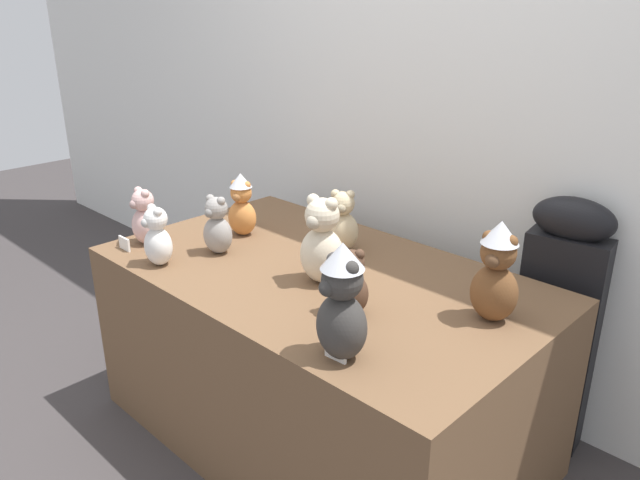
{
  "coord_description": "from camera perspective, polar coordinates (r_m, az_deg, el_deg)",
  "views": [
    {
      "loc": [
        1.38,
        -1.17,
        1.6
      ],
      "look_at": [
        0.0,
        0.25,
        0.82
      ],
      "focal_mm": 34.66,
      "sensor_mm": 36.0,
      "label": 1
    }
  ],
  "objects": [
    {
      "name": "name_card_front_left",
      "position": [
        1.67,
        1.45,
        -10.26
      ],
      "size": [
        0.07,
        0.01,
        0.05
      ],
      "primitive_type": "cube",
      "rotation": [
        0.0,
        0.0,
        0.05
      ],
      "color": "white",
      "rests_on": "display_table"
    },
    {
      "name": "teddy_bear_charcoal",
      "position": [
        1.61,
        2.02,
        -5.84
      ],
      "size": [
        0.17,
        0.15,
        0.33
      ],
      "rotation": [
        0.0,
        0.0,
        -0.16
      ],
      "color": "#383533",
      "rests_on": "display_table"
    },
    {
      "name": "teddy_bear_snow",
      "position": [
        2.27,
        -14.8,
        0.23
      ],
      "size": [
        0.13,
        0.11,
        0.22
      ],
      "rotation": [
        0.0,
        0.0,
        -0.14
      ],
      "color": "white",
      "rests_on": "display_table"
    },
    {
      "name": "name_card_front_middle",
      "position": [
        2.47,
        -17.61,
        -0.33
      ],
      "size": [
        0.07,
        0.01,
        0.05
      ],
      "primitive_type": "cube",
      "rotation": [
        0.0,
        0.0,
        -0.01
      ],
      "color": "white",
      "rests_on": "display_table"
    },
    {
      "name": "instrument_case",
      "position": [
        2.43,
        21.04,
        -7.27
      ],
      "size": [
        0.29,
        0.16,
        0.98
      ],
      "rotation": [
        0.0,
        0.0,
        0.14
      ],
      "color": "black",
      "rests_on": "ground_plane"
    },
    {
      "name": "display_table",
      "position": [
        2.35,
        0.0,
        -10.74
      ],
      "size": [
        1.59,
        0.93,
        0.7
      ],
      "primitive_type": "cube",
      "color": "brown",
      "rests_on": "ground_plane"
    },
    {
      "name": "teddy_bear_ash",
      "position": [
        2.33,
        -9.48,
        1.23
      ],
      "size": [
        0.13,
        0.12,
        0.23
      ],
      "rotation": [
        0.0,
        0.0,
        0.18
      ],
      "color": "gray",
      "rests_on": "display_table"
    },
    {
      "name": "teddy_bear_blush",
      "position": [
        2.49,
        -15.92,
        1.96
      ],
      "size": [
        0.12,
        0.1,
        0.23
      ],
      "rotation": [
        0.0,
        0.0,
        -0.03
      ],
      "color": "beige",
      "rests_on": "display_table"
    },
    {
      "name": "teddy_bear_cream",
      "position": [
        2.05,
        0.18,
        -0.25
      ],
      "size": [
        0.18,
        0.16,
        0.31
      ],
      "rotation": [
        0.0,
        0.0,
        0.16
      ],
      "color": "beige",
      "rests_on": "display_table"
    },
    {
      "name": "ground_plane",
      "position": [
        2.42,
        -4.4,
        -20.02
      ],
      "size": [
        10.0,
        10.0,
        0.0
      ],
      "primitive_type": "plane",
      "color": "#3D3838"
    },
    {
      "name": "teddy_bear_chestnut",
      "position": [
        1.87,
        15.95,
        -2.93
      ],
      "size": [
        0.16,
        0.14,
        0.31
      ],
      "rotation": [
        0.0,
        0.0,
        0.16
      ],
      "color": "brown",
      "rests_on": "display_table"
    },
    {
      "name": "teddy_bear_sand",
      "position": [
        2.33,
        2.08,
        1.62
      ],
      "size": [
        0.16,
        0.15,
        0.24
      ],
      "rotation": [
        0.0,
        0.0,
        0.59
      ],
      "color": "#CCB78E",
      "rests_on": "display_table"
    },
    {
      "name": "wall_back",
      "position": [
        2.56,
        11.62,
        14.34
      ],
      "size": [
        7.0,
        0.08,
        2.6
      ],
      "primitive_type": "cube",
      "color": "white",
      "rests_on": "ground_plane"
    },
    {
      "name": "teddy_bear_cocoa",
      "position": [
        1.86,
        2.85,
        -4.07
      ],
      "size": [
        0.14,
        0.13,
        0.22
      ],
      "rotation": [
        0.0,
        0.0,
        0.4
      ],
      "color": "#4C3323",
      "rests_on": "display_table"
    },
    {
      "name": "teddy_bear_ginger",
      "position": [
        2.49,
        -7.25,
        3.21
      ],
      "size": [
        0.15,
        0.14,
        0.26
      ],
      "rotation": [
        0.0,
        0.0,
        0.4
      ],
      "color": "#D17F3D",
      "rests_on": "display_table"
    }
  ]
}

